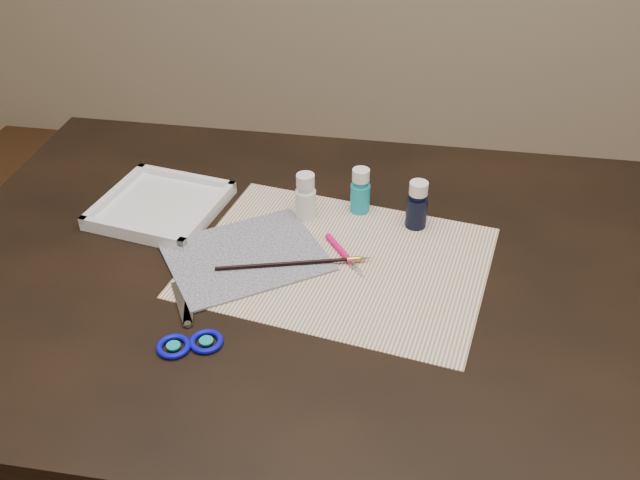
% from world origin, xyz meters
% --- Properties ---
extents(table, '(1.30, 0.90, 0.75)m').
position_xyz_m(table, '(0.00, 0.00, 0.38)').
color(table, black).
rests_on(table, ground).
extents(paper, '(0.53, 0.44, 0.00)m').
position_xyz_m(paper, '(0.03, 0.01, 0.75)').
color(paper, white).
rests_on(paper, table).
extents(canvas, '(0.32, 0.31, 0.00)m').
position_xyz_m(canvas, '(-0.13, -0.00, 0.75)').
color(canvas, black).
rests_on(canvas, paper).
extents(paint_bottle_white, '(0.05, 0.05, 0.09)m').
position_xyz_m(paint_bottle_white, '(-0.05, 0.13, 0.79)').
color(paint_bottle_white, white).
rests_on(paint_bottle_white, table).
extents(paint_bottle_cyan, '(0.04, 0.04, 0.09)m').
position_xyz_m(paint_bottle_cyan, '(0.04, 0.17, 0.79)').
color(paint_bottle_cyan, teal).
rests_on(paint_bottle_cyan, table).
extents(paint_bottle_navy, '(0.04, 0.04, 0.09)m').
position_xyz_m(paint_bottle_navy, '(0.15, 0.14, 0.79)').
color(paint_bottle_navy, black).
rests_on(paint_bottle_navy, table).
extents(paintbrush, '(0.25, 0.08, 0.01)m').
position_xyz_m(paintbrush, '(-0.04, -0.02, 0.76)').
color(paintbrush, black).
rests_on(paintbrush, canvas).
extents(craft_knife, '(0.08, 0.11, 0.01)m').
position_xyz_m(craft_knife, '(0.04, 0.02, 0.76)').
color(craft_knife, '#FF086A').
rests_on(craft_knife, paper).
extents(scissors, '(0.18, 0.21, 0.01)m').
position_xyz_m(scissors, '(-0.18, -0.17, 0.76)').
color(scissors, silver).
rests_on(scissors, table).
extents(palette_tray, '(0.24, 0.24, 0.02)m').
position_xyz_m(palette_tray, '(-0.31, 0.11, 0.76)').
color(palette_tray, white).
rests_on(palette_tray, table).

